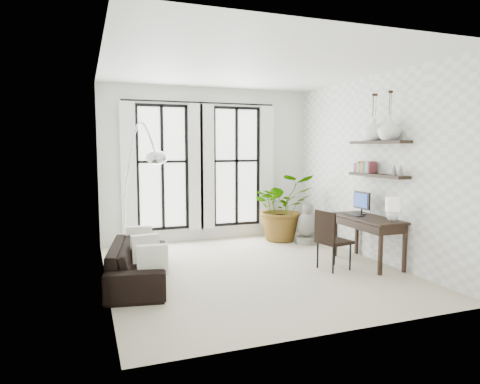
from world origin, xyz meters
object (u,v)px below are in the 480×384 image
sofa (139,263)px  desk_chair (330,236)px  plant (283,207)px  desk (370,221)px  buddha (308,227)px  arc_lamp (139,157)px

sofa → desk_chair: desk_chair is taller
plant → desk_chair: plant is taller
sofa → desk_chair: size_ratio=2.07×
desk → sofa: bearing=174.4°
sofa → plant: plant is taller
desk → buddha: (-0.18, 1.76, -0.39)m
plant → desk: 2.30m
desk → arc_lamp: (-3.64, 0.92, 1.07)m
desk_chair → buddha: bearing=61.2°
desk → buddha: desk is taller
sofa → arc_lamp: 1.62m
buddha → desk: bearing=-84.1°
desk → arc_lamp: 3.91m
sofa → desk_chair: 3.00m
plant → buddha: (0.34, -0.48, -0.36)m
plant → buddha: bearing=-54.6°
sofa → buddha: 3.83m
desk_chair → arc_lamp: (-2.86, 0.96, 1.27)m
desk_chair → buddha: size_ratio=1.15×
sofa → desk: desk is taller
arc_lamp → buddha: 3.85m
desk → arc_lamp: size_ratio=0.58×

